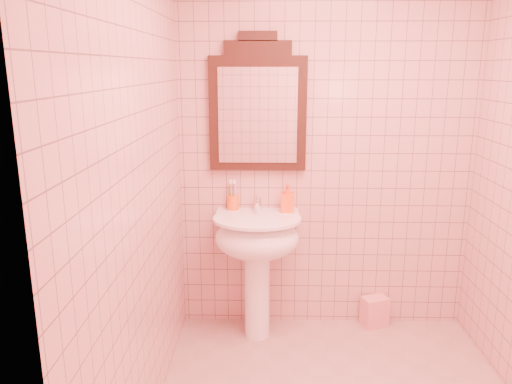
{
  "coord_description": "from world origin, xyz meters",
  "views": [
    {
      "loc": [
        -0.4,
        -2.26,
        1.82
      ],
      "look_at": [
        -0.47,
        0.55,
        1.11
      ],
      "focal_mm": 35.0,
      "sensor_mm": 36.0,
      "label": 1
    }
  ],
  "objects_px": {
    "toothbrush_cup": "(233,202)",
    "towel": "(374,312)",
    "mirror": "(258,108)",
    "pedestal_sink": "(257,246)",
    "soap_dispenser": "(287,198)"
  },
  "relations": [
    {
      "from": "toothbrush_cup",
      "to": "soap_dispenser",
      "type": "height_order",
      "value": "soap_dispenser"
    },
    {
      "from": "pedestal_sink",
      "to": "soap_dispenser",
      "type": "height_order",
      "value": "soap_dispenser"
    },
    {
      "from": "pedestal_sink",
      "to": "towel",
      "type": "relative_size",
      "value": 3.97
    },
    {
      "from": "mirror",
      "to": "towel",
      "type": "xyz_separation_m",
      "value": [
        0.84,
        -0.04,
        -1.45
      ]
    },
    {
      "from": "toothbrush_cup",
      "to": "towel",
      "type": "bearing_deg",
      "value": -1.07
    },
    {
      "from": "mirror",
      "to": "toothbrush_cup",
      "type": "height_order",
      "value": "mirror"
    },
    {
      "from": "soap_dispenser",
      "to": "towel",
      "type": "relative_size",
      "value": 0.89
    },
    {
      "from": "pedestal_sink",
      "to": "mirror",
      "type": "distance_m",
      "value": 0.92
    },
    {
      "from": "toothbrush_cup",
      "to": "towel",
      "type": "height_order",
      "value": "toothbrush_cup"
    },
    {
      "from": "mirror",
      "to": "towel",
      "type": "bearing_deg",
      "value": -2.92
    },
    {
      "from": "towel",
      "to": "mirror",
      "type": "bearing_deg",
      "value": 177.08
    },
    {
      "from": "toothbrush_cup",
      "to": "towel",
      "type": "relative_size",
      "value": 0.86
    },
    {
      "from": "pedestal_sink",
      "to": "mirror",
      "type": "relative_size",
      "value": 0.96
    },
    {
      "from": "mirror",
      "to": "soap_dispenser",
      "type": "distance_m",
      "value": 0.64
    },
    {
      "from": "mirror",
      "to": "toothbrush_cup",
      "type": "bearing_deg",
      "value": -171.93
    }
  ]
}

